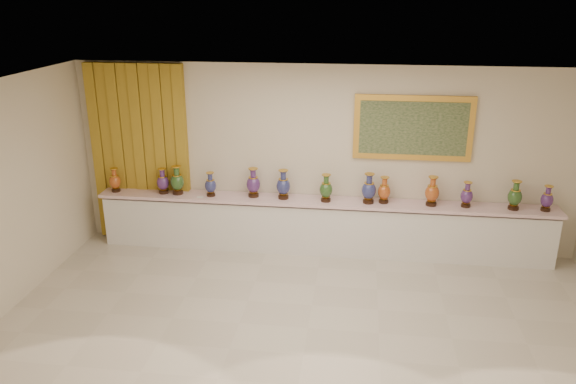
# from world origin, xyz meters

# --- Properties ---
(ground) EXTENTS (8.00, 8.00, 0.00)m
(ground) POSITION_xyz_m (0.00, 0.00, 0.00)
(ground) COLOR beige
(ground) RESTS_ON ground
(room) EXTENTS (8.00, 8.00, 8.00)m
(room) POSITION_xyz_m (-2.33, 2.44, 1.59)
(room) COLOR beige
(room) RESTS_ON ground
(counter) EXTENTS (7.28, 0.48, 0.90)m
(counter) POSITION_xyz_m (0.00, 2.27, 0.44)
(counter) COLOR white
(counter) RESTS_ON ground
(vase_0) EXTENTS (0.25, 0.25, 0.40)m
(vase_0) POSITION_xyz_m (-3.42, 2.23, 1.08)
(vase_0) COLOR #311B0D
(vase_0) RESTS_ON counter
(vase_1) EXTENTS (0.24, 0.24, 0.42)m
(vase_1) POSITION_xyz_m (-2.61, 2.25, 1.09)
(vase_1) COLOR #311B0D
(vase_1) RESTS_ON counter
(vase_2) EXTENTS (0.22, 0.22, 0.48)m
(vase_2) POSITION_xyz_m (-2.37, 2.24, 1.11)
(vase_2) COLOR #311B0D
(vase_2) RESTS_ON counter
(vase_3) EXTENTS (0.24, 0.24, 0.40)m
(vase_3) POSITION_xyz_m (-1.81, 2.22, 1.08)
(vase_3) COLOR #311B0D
(vase_3) RESTS_ON counter
(vase_4) EXTENTS (0.28, 0.28, 0.48)m
(vase_4) POSITION_xyz_m (-1.11, 2.28, 1.11)
(vase_4) COLOR #311B0D
(vase_4) RESTS_ON counter
(vase_5) EXTENTS (0.28, 0.28, 0.48)m
(vase_5) POSITION_xyz_m (-0.62, 2.25, 1.11)
(vase_5) COLOR #311B0D
(vase_5) RESTS_ON counter
(vase_6) EXTENTS (0.26, 0.26, 0.44)m
(vase_6) POSITION_xyz_m (0.06, 2.21, 1.10)
(vase_6) COLOR #311B0D
(vase_6) RESTS_ON counter
(vase_7) EXTENTS (0.25, 0.25, 0.48)m
(vase_7) POSITION_xyz_m (0.72, 2.22, 1.12)
(vase_7) COLOR #311B0D
(vase_7) RESTS_ON counter
(vase_8) EXTENTS (0.24, 0.24, 0.42)m
(vase_8) POSITION_xyz_m (0.96, 2.26, 1.09)
(vase_8) COLOR #311B0D
(vase_8) RESTS_ON counter
(vase_9) EXTENTS (0.23, 0.23, 0.47)m
(vase_9) POSITION_xyz_m (1.69, 2.24, 1.11)
(vase_9) COLOR #311B0D
(vase_9) RESTS_ON counter
(vase_10) EXTENTS (0.21, 0.21, 0.40)m
(vase_10) POSITION_xyz_m (2.21, 2.25, 1.08)
(vase_10) COLOR #311B0D
(vase_10) RESTS_ON counter
(vase_11) EXTENTS (0.26, 0.26, 0.45)m
(vase_11) POSITION_xyz_m (2.91, 2.23, 1.10)
(vase_11) COLOR #311B0D
(vase_11) RESTS_ON counter
(vase_12) EXTENTS (0.23, 0.23, 0.40)m
(vase_12) POSITION_xyz_m (3.38, 2.24, 1.08)
(vase_12) COLOR #311B0D
(vase_12) RESTS_ON counter
(label_card) EXTENTS (0.10, 0.06, 0.00)m
(label_card) POSITION_xyz_m (-1.96, 2.13, 0.90)
(label_card) COLOR white
(label_card) RESTS_ON counter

